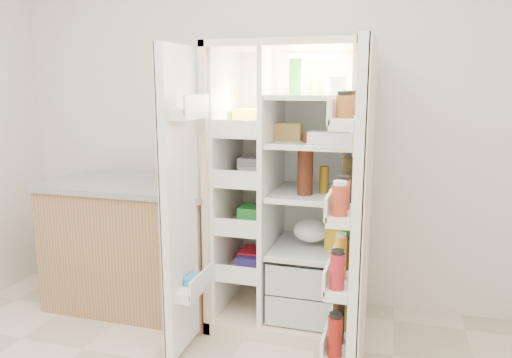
% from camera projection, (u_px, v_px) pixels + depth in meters
% --- Properties ---
extents(wall_back, '(4.00, 0.02, 2.70)m').
position_uv_depth(wall_back, '(274.00, 113.00, 3.43)').
color(wall_back, silver).
rests_on(wall_back, floor).
extents(refrigerator, '(0.92, 0.70, 1.80)m').
position_uv_depth(refrigerator, '(293.00, 210.00, 3.16)').
color(refrigerator, beige).
rests_on(refrigerator, floor).
extents(freezer_door, '(0.15, 0.40, 1.72)m').
position_uv_depth(freezer_door, '(181.00, 205.00, 2.71)').
color(freezer_door, white).
rests_on(freezer_door, floor).
extents(fridge_door, '(0.17, 0.58, 1.72)m').
position_uv_depth(fridge_door, '(357.00, 226.00, 2.36)').
color(fridge_door, white).
rests_on(fridge_door, floor).
extents(kitchen_counter, '(1.23, 0.65, 0.89)m').
position_uv_depth(kitchen_counter, '(138.00, 244.00, 3.40)').
color(kitchen_counter, '#A07B50').
rests_on(kitchen_counter, floor).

